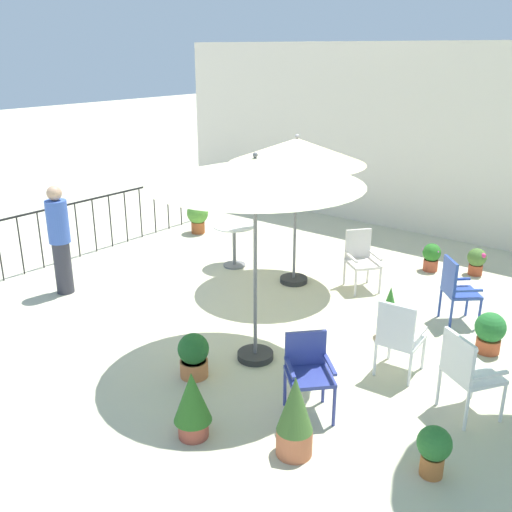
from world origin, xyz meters
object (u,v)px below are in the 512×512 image
at_px(patio_umbrella_0, 255,173).
at_px(cafe_table_0, 234,238).
at_px(potted_plant_2, 192,403).
at_px(potted_plant_8, 198,216).
at_px(potted_plant_5, 477,260).
at_px(potted_plant_1, 194,355).
at_px(potted_plant_6, 434,448).
at_px(patio_chair_3, 399,335).
at_px(patio_chair_2, 361,257).
at_px(potted_plant_3, 295,416).
at_px(potted_plant_7, 389,312).
at_px(patio_chair_1, 456,287).
at_px(patio_chair_4, 467,369).
at_px(potted_plant_4, 490,331).
at_px(potted_plant_0, 431,256).
at_px(standing_person, 60,239).
at_px(patio_chair_0, 308,368).
at_px(patio_umbrella_1, 297,152).

relative_size(patio_umbrella_0, cafe_table_0, 3.41).
bearing_deg(potted_plant_2, potted_plant_8, 133.59).
height_order(potted_plant_2, potted_plant_5, potted_plant_2).
xyz_separation_m(potted_plant_1, potted_plant_6, (2.80, 0.13, 0.01)).
bearing_deg(patio_chair_3, potted_plant_5, 95.57).
bearing_deg(patio_chair_2, potted_plant_3, -69.15).
height_order(patio_chair_3, potted_plant_5, patio_chair_3).
relative_size(patio_chair_3, potted_plant_7, 1.31).
height_order(cafe_table_0, patio_chair_1, patio_chair_1).
bearing_deg(patio_chair_4, potted_plant_4, 98.31).
xyz_separation_m(potted_plant_0, potted_plant_6, (2.02, -4.79, 0.01)).
xyz_separation_m(potted_plant_1, standing_person, (-3.27, 0.50, 0.60)).
bearing_deg(patio_chair_0, patio_chair_4, 36.22).
bearing_deg(potted_plant_2, patio_chair_3, 65.21).
height_order(patio_umbrella_0, patio_umbrella_1, patio_umbrella_0).
bearing_deg(potted_plant_6, standing_person, 176.47).
xyz_separation_m(potted_plant_0, potted_plant_7, (0.53, -2.67, 0.10)).
bearing_deg(patio_chair_4, standing_person, -173.53).
bearing_deg(potted_plant_2, patio_chair_0, 58.61).
height_order(potted_plant_5, potted_plant_6, potted_plant_6).
relative_size(cafe_table_0, potted_plant_0, 1.54).
height_order(patio_chair_0, potted_plant_6, patio_chair_0).
distance_m(patio_umbrella_0, potted_plant_1, 2.18).
xyz_separation_m(patio_chair_1, potted_plant_2, (-1.05, -4.01, -0.15)).
bearing_deg(potted_plant_8, standing_person, -81.46).
xyz_separation_m(potted_plant_5, potted_plant_7, (-0.13, -2.96, 0.11)).
bearing_deg(potted_plant_4, patio_chair_4, -81.69).
height_order(patio_chair_1, potted_plant_8, patio_chair_1).
height_order(patio_chair_3, potted_plant_1, patio_chair_3).
bearing_deg(patio_chair_3, patio_chair_4, -18.04).
bearing_deg(potted_plant_2, patio_umbrella_1, 111.40).
bearing_deg(potted_plant_5, potted_plant_2, -96.43).
bearing_deg(patio_chair_3, potted_plant_2, -114.79).
bearing_deg(cafe_table_0, potted_plant_4, -4.15).
height_order(patio_chair_4, potted_plant_8, patio_chair_4).
distance_m(patio_chair_0, potted_plant_3, 0.70).
xyz_separation_m(patio_chair_3, potted_plant_0, (-1.03, 3.46, -0.26)).
xyz_separation_m(patio_chair_3, standing_person, (-5.08, -0.96, 0.35)).
bearing_deg(potted_plant_1, potted_plant_5, 74.49).
bearing_deg(patio_umbrella_0, potted_plant_0, 83.46).
bearing_deg(cafe_table_0, potted_plant_1, -56.83).
relative_size(potted_plant_3, potted_plant_7, 1.15).
xyz_separation_m(potted_plant_1, potted_plant_3, (1.68, -0.40, 0.14)).
bearing_deg(patio_umbrella_1, standing_person, -134.86).
height_order(cafe_table_0, potted_plant_7, cafe_table_0).
bearing_deg(potted_plant_7, potted_plant_5, 87.44).
relative_size(patio_umbrella_1, patio_chair_4, 2.57).
relative_size(patio_chair_2, potted_plant_5, 2.00).
bearing_deg(potted_plant_3, patio_umbrella_0, 140.25).
xyz_separation_m(potted_plant_3, potted_plant_5, (-0.24, 5.61, -0.15)).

